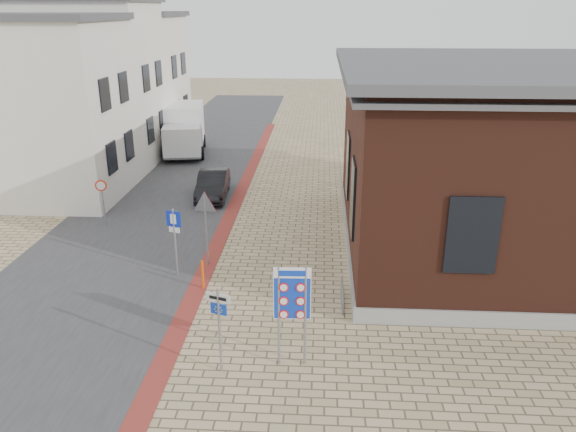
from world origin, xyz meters
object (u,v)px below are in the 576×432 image
(essen_sign, at_px, (219,318))
(bollard, at_px, (203,275))
(box_truck, at_px, (184,129))
(parking_sign, at_px, (174,231))
(border_sign, at_px, (292,296))
(sedan, at_px, (213,185))

(essen_sign, distance_m, bollard, 4.62)
(box_truck, distance_m, parking_sign, 17.29)
(border_sign, bearing_deg, box_truck, 108.04)
(sedan, relative_size, essen_sign, 1.64)
(essen_sign, relative_size, bollard, 2.34)
(box_truck, xyz_separation_m, parking_sign, (3.68, -16.90, 0.13))
(box_truck, relative_size, parking_sign, 2.43)
(sedan, xyz_separation_m, border_sign, (4.48, -13.15, 1.31))
(border_sign, bearing_deg, bollard, 126.56)
(sedan, bearing_deg, parking_sign, -91.42)
(box_truck, distance_m, border_sign, 23.00)
(box_truck, bearing_deg, parking_sign, -87.43)
(essen_sign, bearing_deg, border_sign, 31.33)
(essen_sign, relative_size, parking_sign, 0.96)
(border_sign, bearing_deg, essen_sign, -168.44)
(sedan, xyz_separation_m, parking_sign, (0.35, -8.43, 1.01))
(border_sign, distance_m, essen_sign, 1.84)
(parking_sign, xyz_separation_m, bollard, (1.05, -0.84, -1.14))
(border_sign, xyz_separation_m, parking_sign, (-4.12, 4.73, -0.31))
(box_truck, relative_size, bollard, 5.93)
(parking_sign, relative_size, bollard, 2.44)
(sedan, height_order, essen_sign, essen_sign)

